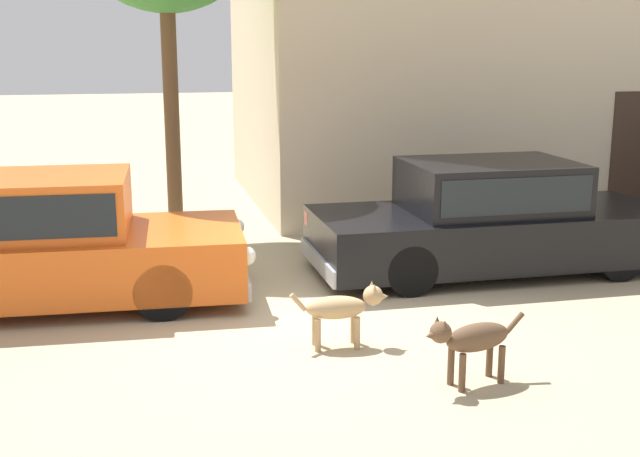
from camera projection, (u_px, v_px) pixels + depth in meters
ground_plane at (298, 315)px, 8.79m from camera, size 80.00×80.00×0.00m
parked_sedan_nearest at (39, 241)px, 9.04m from camera, size 4.68×2.03×1.46m
parked_sedan_second at (491, 217)px, 10.36m from camera, size 4.68×1.80×1.42m
stray_dog_spotted at (471, 339)px, 6.90m from camera, size 1.01×0.36×0.65m
stray_dog_tan at (343, 307)px, 7.79m from camera, size 0.97×0.28×0.63m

